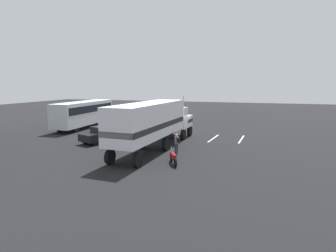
{
  "coord_description": "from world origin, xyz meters",
  "views": [
    {
      "loc": [
        -27.86,
        -7.83,
        5.71
      ],
      "look_at": [
        -2.14,
        0.51,
        1.6
      ],
      "focal_mm": 29.8,
      "sensor_mm": 36.0,
      "label": 1
    }
  ],
  "objects_px": {
    "person_bystander": "(177,143)",
    "semi_truck": "(154,121)",
    "parked_car": "(103,134)",
    "parked_bus": "(84,112)",
    "motorcycle": "(173,158)"
  },
  "relations": [
    {
      "from": "motorcycle",
      "to": "semi_truck",
      "type": "bearing_deg",
      "value": 36.91
    },
    {
      "from": "person_bystander",
      "to": "parked_bus",
      "type": "bearing_deg",
      "value": 58.28
    },
    {
      "from": "parked_car",
      "to": "motorcycle",
      "type": "distance_m",
      "value": 10.34
    },
    {
      "from": "semi_truck",
      "to": "person_bystander",
      "type": "height_order",
      "value": "semi_truck"
    },
    {
      "from": "person_bystander",
      "to": "parked_bus",
      "type": "xyz_separation_m",
      "value": [
        9.51,
        15.39,
        1.17
      ]
    },
    {
      "from": "person_bystander",
      "to": "parked_car",
      "type": "distance_m",
      "value": 8.5
    },
    {
      "from": "parked_bus",
      "to": "person_bystander",
      "type": "bearing_deg",
      "value": -121.72
    },
    {
      "from": "semi_truck",
      "to": "motorcycle",
      "type": "relative_size",
      "value": 7.5
    },
    {
      "from": "parked_car",
      "to": "motorcycle",
      "type": "bearing_deg",
      "value": -120.63
    },
    {
      "from": "semi_truck",
      "to": "person_bystander",
      "type": "xyz_separation_m",
      "value": [
        -0.74,
        -2.25,
        -1.63
      ]
    },
    {
      "from": "person_bystander",
      "to": "motorcycle",
      "type": "relative_size",
      "value": 0.86
    },
    {
      "from": "person_bystander",
      "to": "semi_truck",
      "type": "bearing_deg",
      "value": 71.87
    },
    {
      "from": "parked_bus",
      "to": "parked_car",
      "type": "bearing_deg",
      "value": -135.91
    },
    {
      "from": "semi_truck",
      "to": "parked_bus",
      "type": "relative_size",
      "value": 1.29
    },
    {
      "from": "parked_bus",
      "to": "motorcycle",
      "type": "distance_m",
      "value": 20.51
    }
  ]
}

